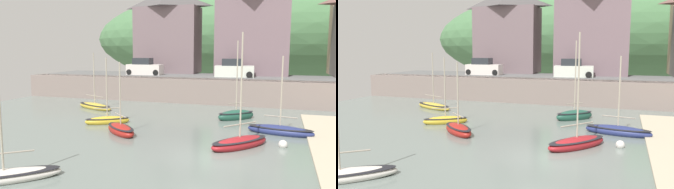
{
  "view_description": "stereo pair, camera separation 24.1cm",
  "coord_description": "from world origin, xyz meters",
  "views": [
    {
      "loc": [
        3.4,
        -16.09,
        5.31
      ],
      "look_at": [
        -4.18,
        6.49,
        2.15
      ],
      "focal_mm": 36.3,
      "sensor_mm": 36.0,
      "label": 1
    },
    {
      "loc": [
        3.63,
        -16.01,
        5.31
      ],
      "look_at": [
        -4.18,
        6.49,
        2.15
      ],
      "focal_mm": 36.3,
      "sensor_mm": 36.0,
      "label": 2
    }
  ],
  "objects": [
    {
      "name": "quay_seawall",
      "position": [
        0.0,
        17.5,
        1.36
      ],
      "size": [
        48.0,
        9.4,
        2.4
      ],
      "color": "gray",
      "rests_on": "ground"
    },
    {
      "name": "hillside_backdrop",
      "position": [
        4.35,
        55.2,
        7.5
      ],
      "size": [
        80.0,
        44.0,
        21.43
      ],
      "color": "#49774A",
      "rests_on": "ground"
    },
    {
      "name": "waterfront_building_left",
      "position": [
        -10.48,
        25.2,
        7.7
      ],
      "size": [
        8.15,
        4.52,
        10.4
      ],
      "color": "slate",
      "rests_on": "ground"
    },
    {
      "name": "waterfront_building_centre",
      "position": [
        0.05,
        25.2,
        8.13
      ],
      "size": [
        8.39,
        6.17,
        11.3
      ],
      "color": "slate",
      "rests_on": "ground"
    },
    {
      "name": "sailboat_far_left",
      "position": [
        1.38,
        2.3,
        0.27
      ],
      "size": [
        3.41,
        3.82,
        6.39
      ],
      "rotation": [
        0.0,
        0.0,
        0.89
      ],
      "color": "maroon",
      "rests_on": "ground"
    },
    {
      "name": "motorboat_with_cabin",
      "position": [
        -7.13,
        -5.68,
        0.23
      ],
      "size": [
        4.19,
        3.78,
        5.78
      ],
      "rotation": [
        0.0,
        0.0,
        0.7
      ],
      "color": "silver",
      "rests_on": "ground"
    },
    {
      "name": "sailboat_white_hull",
      "position": [
        0.2,
        9.88,
        0.32
      ],
      "size": [
        3.06,
        2.98,
        6.19
      ],
      "rotation": [
        0.0,
        0.0,
        0.76
      ],
      "color": "#1F4F3E",
      "rests_on": "ground"
    },
    {
      "name": "sailboat_nearest_shore",
      "position": [
        -6.18,
        2.97,
        0.27
      ],
      "size": [
        3.19,
        2.99,
        4.72
      ],
      "rotation": [
        0.0,
        0.0,
        -0.72
      ],
      "color": "#A3201A",
      "rests_on": "ground"
    },
    {
      "name": "sailboat_blue_trim",
      "position": [
        -12.57,
        10.59,
        0.23
      ],
      "size": [
        4.56,
        2.94,
        5.18
      ],
      "rotation": [
        0.0,
        0.0,
        -0.43
      ],
      "color": "gold",
      "rests_on": "ground"
    },
    {
      "name": "sailboat_tall_mast",
      "position": [
        3.44,
        6.06,
        0.25
      ],
      "size": [
        4.26,
        1.95,
        5.08
      ],
      "rotation": [
        0.0,
        0.0,
        -0.18
      ],
      "color": "navy",
      "rests_on": "ground"
    },
    {
      "name": "dinghy_open_wooden",
      "position": [
        -8.42,
        5.33,
        0.25
      ],
      "size": [
        3.18,
        2.54,
        4.89
      ],
      "rotation": [
        0.0,
        0.0,
        0.58
      ],
      "color": "gold",
      "rests_on": "ground"
    },
    {
      "name": "parked_car_near_slipway",
      "position": [
        -11.87,
        20.7,
        3.2
      ],
      "size": [
        4.12,
        1.82,
        1.95
      ],
      "rotation": [
        0.0,
        0.0,
        0.01
      ],
      "color": "silver",
      "rests_on": "ground"
    },
    {
      "name": "parked_car_by_wall",
      "position": [
        -1.48,
        20.7,
        3.2
      ],
      "size": [
        4.21,
        1.99,
        1.95
      ],
      "rotation": [
        0.0,
        0.0,
        0.07
      ],
      "color": "silver",
      "rests_on": "ground"
    },
    {
      "name": "mooring_buoy",
      "position": [
        3.63,
        3.05,
        0.15
      ],
      "size": [
        0.49,
        0.49,
        0.49
      ],
      "color": "silver",
      "rests_on": "ground"
    }
  ]
}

